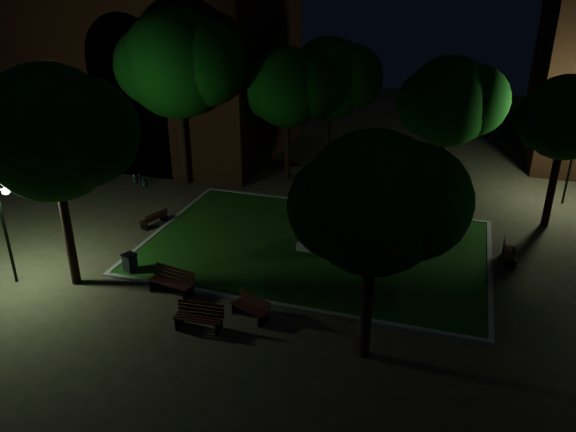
% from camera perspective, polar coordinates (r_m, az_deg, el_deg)
% --- Properties ---
extents(ground, '(80.00, 80.00, 0.00)m').
position_cam_1_polar(ground, '(24.01, 1.50, -5.30)').
color(ground, '#443A29').
extents(lawn, '(15.00, 10.00, 0.08)m').
position_cam_1_polar(lawn, '(25.69, 2.75, -3.14)').
color(lawn, '#184110').
rests_on(lawn, ground).
extents(lawn_kerb, '(15.40, 10.40, 0.12)m').
position_cam_1_polar(lawn_kerb, '(25.68, 2.75, -3.10)').
color(lawn_kerb, slate).
rests_on(lawn_kerb, ground).
extents(monument, '(1.40, 1.40, 3.20)m').
position_cam_1_polar(monument, '(25.28, 2.79, -1.29)').
color(monument, gray).
rests_on(monument, lawn).
extents(building_main, '(20.00, 12.00, 15.00)m').
position_cam_1_polar(building_main, '(40.44, -15.44, 17.02)').
color(building_main, '#4A2413').
rests_on(building_main, ground).
extents(tree_west, '(6.18, 5.04, 8.77)m').
position_cam_1_polar(tree_west, '(22.13, -22.78, 7.73)').
color(tree_west, black).
rests_on(tree_west, ground).
extents(tree_north_wl, '(5.56, 4.54, 7.73)m').
position_cam_1_polar(tree_north_wl, '(32.60, 0.11, 12.89)').
color(tree_north_wl, black).
rests_on(tree_north_wl, ground).
extents(tree_north_er, '(5.86, 4.78, 7.60)m').
position_cam_1_polar(tree_north_er, '(31.55, 16.26, 11.11)').
color(tree_north_er, black).
rests_on(tree_north_er, ground).
extents(tree_ne, '(4.80, 3.92, 7.39)m').
position_cam_1_polar(tree_ne, '(28.99, 26.58, 8.89)').
color(tree_ne, black).
rests_on(tree_ne, ground).
extents(tree_se, '(5.32, 4.34, 7.63)m').
position_cam_1_polar(tree_se, '(16.52, 9.03, 1.26)').
color(tree_se, black).
rests_on(tree_se, ground).
extents(tree_nw, '(7.25, 5.92, 9.90)m').
position_cam_1_polar(tree_nw, '(31.85, -10.99, 14.93)').
color(tree_nw, black).
rests_on(tree_nw, ground).
extents(tree_far_north, '(5.97, 4.87, 8.11)m').
position_cam_1_polar(tree_far_north, '(34.20, 4.40, 13.73)').
color(tree_far_north, black).
rests_on(tree_far_north, ground).
extents(lamppost_sw, '(1.18, 0.28, 4.16)m').
position_cam_1_polar(lamppost_sw, '(24.36, -27.05, 0.03)').
color(lamppost_sw, black).
rests_on(lamppost_sw, ground).
extents(lamppost_nw, '(1.18, 0.28, 4.06)m').
position_cam_1_polar(lamppost_nw, '(35.61, -9.48, 9.28)').
color(lamppost_nw, black).
rests_on(lamppost_nw, ground).
extents(lamppost_ne, '(1.18, 0.28, 4.75)m').
position_cam_1_polar(lamppost_ne, '(32.85, 27.11, 6.45)').
color(lamppost_ne, black).
rests_on(lamppost_ne, ground).
extents(bench_near_left, '(1.76, 0.73, 0.94)m').
position_cam_1_polar(bench_near_left, '(20.33, -9.00, -10.14)').
color(bench_near_left, black).
rests_on(bench_near_left, ground).
extents(bench_near_right, '(1.59, 1.06, 0.83)m').
position_cam_1_polar(bench_near_right, '(20.73, -3.77, -9.29)').
color(bench_near_right, black).
rests_on(bench_near_right, ground).
extents(bench_west_near, '(1.92, 0.93, 1.01)m').
position_cam_1_polar(bench_west_near, '(22.52, -11.67, -6.59)').
color(bench_west_near, black).
rests_on(bench_west_near, ground).
extents(bench_left_side, '(0.91, 1.52, 0.79)m').
position_cam_1_polar(bench_left_side, '(28.39, -13.41, -0.30)').
color(bench_left_side, black).
rests_on(bench_left_side, ground).
extents(bench_right_side, '(0.58, 1.56, 0.85)m').
position_cam_1_polar(bench_right_side, '(26.16, 21.47, -3.52)').
color(bench_right_side, black).
rests_on(bench_right_side, ground).
extents(bench_far_side, '(1.46, 0.94, 0.76)m').
position_cam_1_polar(bench_far_side, '(30.20, 12.21, 1.29)').
color(bench_far_side, black).
rests_on(bench_far_side, ground).
extents(trash_bin, '(0.63, 0.63, 0.86)m').
position_cam_1_polar(trash_bin, '(24.38, -15.75, -4.63)').
color(trash_bin, black).
rests_on(trash_bin, ground).
extents(bicycle, '(1.66, 1.24, 0.84)m').
position_cam_1_polar(bicycle, '(33.99, -14.84, 3.73)').
color(bicycle, black).
rests_on(bicycle, ground).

